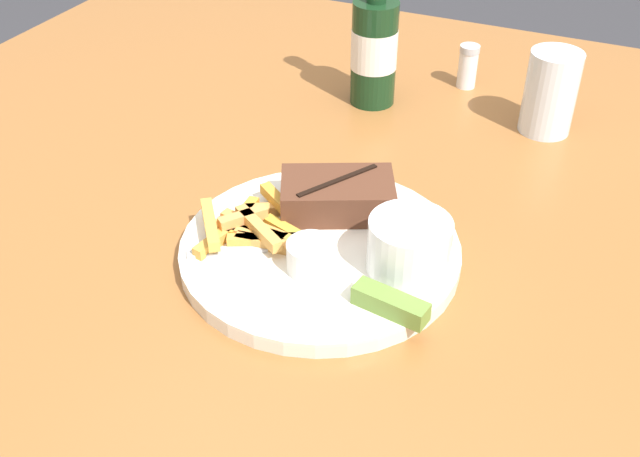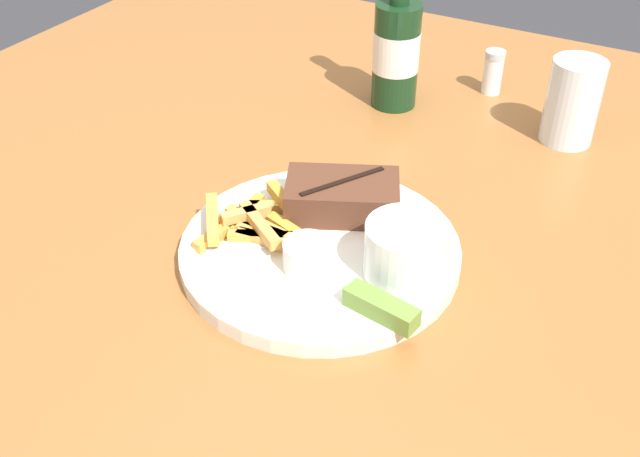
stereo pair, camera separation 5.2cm
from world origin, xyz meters
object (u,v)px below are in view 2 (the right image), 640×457
Objects in this scene: dipping_sauce_cup at (308,255)px; drinking_glass at (573,102)px; pickle_spear at (381,307)px; dinner_plate at (320,250)px; coleslaw_cup at (405,249)px; beer_bottle at (396,48)px; steak_portion at (342,196)px; salt_shaker at (493,72)px; fork_utensil at (246,245)px.

dipping_sauce_cup is 0.45m from drinking_glass.
dinner_plate is at bearing 146.47° from pickle_spear.
beer_bottle is at bearing 115.79° from coleslaw_cup.
beer_bottle is (-0.18, 0.37, 0.03)m from coleslaw_cup.
coleslaw_cup reaches higher than dinner_plate.
salt_shaker is (0.04, 0.40, -0.00)m from steak_portion.
steak_portion is 0.36m from drinking_glass.
dipping_sauce_cup reaches higher than fork_utensil.
dinner_plate is 0.42m from drinking_glass.
beer_bottle is (-0.08, 0.36, 0.08)m from dinner_plate.
dipping_sauce_cup is at bearing -110.26° from drinking_glass.
pickle_spear is 0.17m from fork_utensil.
drinking_glass reaches higher than dinner_plate.
beer_bottle is at bearing 102.45° from dipping_sauce_cup.
coleslaw_cup is at bearing -82.07° from salt_shaker.
coleslaw_cup reaches higher than dipping_sauce_cup.
steak_portion reaches higher than dipping_sauce_cup.
drinking_glass reaches higher than salt_shaker.
salt_shaker is (0.03, 0.47, 0.02)m from dinner_plate.
coleslaw_cup is (0.10, -0.00, 0.04)m from dinner_plate.
fork_utensil is 0.48m from drinking_glass.
coleslaw_cup is 0.10m from dipping_sauce_cup.
salt_shaker is at bearing 46.44° from fork_utensil.
pickle_spear is at bearing -41.50° from fork_utensil.
salt_shaker is at bearing 97.62° from pickle_spear.
beer_bottle reaches higher than dipping_sauce_cup.
steak_portion is 1.21× the size of fork_utensil.
coleslaw_cup is at bearing 95.41° from pickle_spear.
dinner_plate is at bearing -93.84° from salt_shaker.
drinking_glass is (0.17, 0.31, 0.02)m from steak_portion.
fork_utensil is 0.52m from salt_shaker.
salt_shaker reaches higher than dipping_sauce_cup.
steak_portion is at bearing -76.37° from beer_bottle.
dipping_sauce_cup is at bearing -80.90° from steak_portion.
beer_bottle is 0.25m from drinking_glass.
fork_utensil is (-0.07, -0.04, 0.01)m from dinner_plate.
coleslaw_cup is at bearing -33.20° from steak_portion.
coleslaw_cup is at bearing -100.01° from drinking_glass.
fork_utensil is at bearing -87.95° from beer_bottle.
coleslaw_cup is at bearing 23.47° from dipping_sauce_cup.
fork_utensil is at bearing -166.54° from coleslaw_cup.
salt_shaker is (-0.07, 0.53, 0.00)m from pickle_spear.
pickle_spear is at bearing -84.59° from coleslaw_cup.
drinking_glass is at bearing 3.72° from beer_bottle.
dipping_sauce_cup is 0.65× the size of pickle_spear.
fork_utensil reaches higher than dinner_plate.
dinner_plate is 0.38m from beer_bottle.
dinner_plate is 3.87× the size of pickle_spear.
fork_utensil is 1.06× the size of drinking_glass.
steak_portion is 0.12m from fork_utensil.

